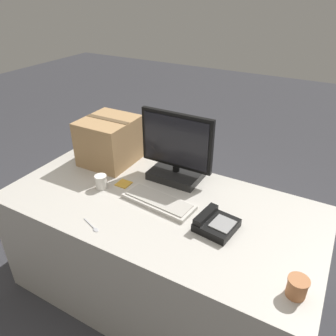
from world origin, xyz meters
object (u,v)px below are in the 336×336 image
Objects in this scene: sticky_note_pad at (124,184)px; desk_phone at (215,224)px; monitor at (176,155)px; paper_cup_right at (297,287)px; keyboard at (159,201)px; spoon at (93,227)px; cardboard_box at (110,141)px; paper_cup_left at (101,182)px.

desk_phone is at bearing -9.28° from sticky_note_pad.
monitor is 5.37× the size of paper_cup_right.
desk_phone reaches higher than keyboard.
spoon is at bearing -175.33° from paper_cup_right.
cardboard_box is at bearing 168.68° from desk_phone.
paper_cup_left is at bearing -169.15° from keyboard.
paper_cup_right is at bearing 24.33° from spoon.
paper_cup_right reaches higher than keyboard.
monitor is 1.08× the size of keyboard.
monitor reaches higher than keyboard.
paper_cup_left is 0.37m from spoon.
desk_phone is 1.57× the size of spoon.
keyboard is 0.39m from paper_cup_left.
cardboard_box is at bearing -177.30° from monitor.
paper_cup_left is (-0.38, -0.04, 0.03)m from keyboard.
monitor is 0.37m from sticky_note_pad.
desk_phone is 0.62m from spoon.
paper_cup_right is 1.44m from cardboard_box.
sticky_note_pad is at bearing -137.29° from monitor.
sticky_note_pad is at bearing 47.44° from paper_cup_left.
monitor is at bearing 104.63° from keyboard.
paper_cup_left is at bearing 142.17° from spoon.
sticky_note_pad is at bearing 173.23° from keyboard.
paper_cup_left is at bearing -132.56° from sticky_note_pad.
keyboard is 0.30m from sticky_note_pad.
paper_cup_right reaches higher than paper_cup_left.
monitor reaches higher than paper_cup_right.
monitor is 5.73× the size of sticky_note_pad.
monitor is at bearing 44.07° from paper_cup_left.
monitor reaches higher than sticky_note_pad.
monitor is 0.33m from keyboard.
paper_cup_right reaches higher than desk_phone.
sticky_note_pad is at bearing 178.34° from desk_phone.
monitor is 0.67m from spoon.
sticky_note_pad is (-0.65, 0.11, -0.02)m from desk_phone.
paper_cup_right is 1.07× the size of sticky_note_pad.
paper_cup_left is 0.36m from cardboard_box.
monitor is 0.54m from desk_phone.
paper_cup_right is at bearing -16.79° from sticky_note_pad.
monitor is at bearing 2.70° from cardboard_box.
spoon is 0.38× the size of cardboard_box.
paper_cup_left reaches higher than spoon.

